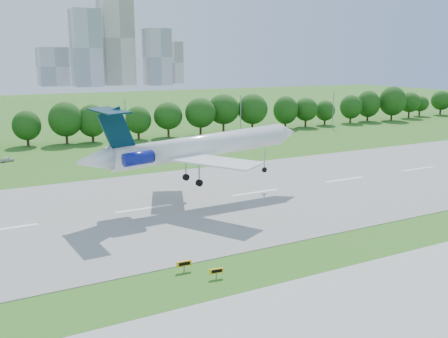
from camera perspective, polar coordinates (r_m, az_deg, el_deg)
ground at (r=56.07m, az=-0.50°, el=-11.25°), size 600.00×600.00×0.00m
runway at (r=77.73m, az=-9.11°, el=-4.52°), size 400.00×45.00×0.08m
tree_line at (r=140.49m, az=-18.28°, el=5.16°), size 288.40×8.40×10.40m
light_poles at (r=130.27m, az=-18.58°, el=4.68°), size 175.90×0.25×12.19m
skyline at (r=453.44m, az=-12.62°, el=13.19°), size 127.00×52.00×80.00m
airliner at (r=78.48m, az=-3.61°, el=2.57°), size 38.86×28.24×12.85m
taxi_sign_left at (r=55.09m, az=-4.59°, el=-10.74°), size 1.70×0.32×1.19m
taxi_sign_centre at (r=53.38m, az=-0.88°, el=-11.58°), size 1.55×0.39×1.08m
service_vehicle_b at (r=121.90m, az=-23.56°, el=1.02°), size 3.36×2.20×1.06m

